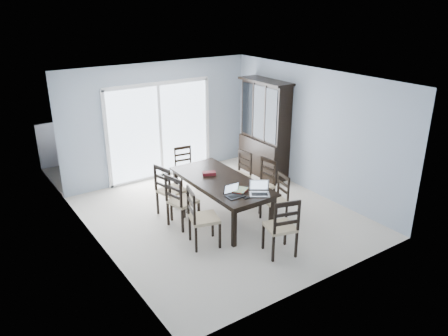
{
  "coord_description": "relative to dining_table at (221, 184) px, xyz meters",
  "views": [
    {
      "loc": [
        -4.1,
        -6.13,
        3.87
      ],
      "look_at": [
        0.06,
        0.0,
        0.97
      ],
      "focal_mm": 35.0,
      "sensor_mm": 36.0,
      "label": 1
    }
  ],
  "objects": [
    {
      "name": "chair_right_far",
      "position": [
        0.89,
        0.6,
        -0.1
      ],
      "size": [
        0.45,
        0.44,
        1.08
      ],
      "rotation": [
        0.0,
        0.0,
        1.65
      ],
      "color": "black",
      "rests_on": "floor"
    },
    {
      "name": "sliding_door",
      "position": [
        0.0,
        2.48,
        0.41
      ],
      "size": [
        2.52,
        0.05,
        2.18
      ],
      "color": "silver",
      "rests_on": "floor"
    },
    {
      "name": "book_stack",
      "position": [
        -0.02,
        -0.61,
        0.1
      ],
      "size": [
        0.33,
        0.31,
        0.04
      ],
      "rotation": [
        0.0,
        0.0,
        0.42
      ],
      "color": "maroon",
      "rests_on": "dining_table"
    },
    {
      "name": "chair_right_mid",
      "position": [
        0.93,
        -0.11,
        -0.08
      ],
      "size": [
        0.48,
        0.47,
        1.12
      ],
      "rotation": [
        0.0,
        0.0,
        1.68
      ],
      "color": "black",
      "rests_on": "floor"
    },
    {
      "name": "chair_left_mid",
      "position": [
        -0.85,
        0.09,
        -0.06
      ],
      "size": [
        0.53,
        0.52,
        1.16
      ],
      "rotation": [
        0.0,
        0.0,
        -1.35
      ],
      "color": "black",
      "rests_on": "floor"
    },
    {
      "name": "railing",
      "position": [
        0.0,
        4.5,
        -0.12
      ],
      "size": [
        4.5,
        0.06,
        1.1
      ],
      "primitive_type": "cube",
      "color": "#99999E",
      "rests_on": "balcony"
    },
    {
      "name": "chair_left_far",
      "position": [
        -0.8,
        0.6,
        -0.05
      ],
      "size": [
        0.54,
        0.53,
        1.18
      ],
      "rotation": [
        0.0,
        0.0,
        -1.35
      ],
      "color": "black",
      "rests_on": "floor"
    },
    {
      "name": "floor",
      "position": [
        0.0,
        0.0,
        -0.67
      ],
      "size": [
        5.0,
        5.0,
        0.0
      ],
      "primitive_type": "plane",
      "color": "beige",
      "rests_on": "ground"
    },
    {
      "name": "ceiling",
      "position": [
        0.0,
        0.0,
        1.93
      ],
      "size": [
        5.0,
        5.0,
        0.0
      ],
      "primitive_type": "plane",
      "rotation": [
        3.14,
        0.0,
        0.0
      ],
      "color": "white",
      "rests_on": "back_wall"
    },
    {
      "name": "chair_end_near",
      "position": [
        0.04,
        -1.68,
        -0.05
      ],
      "size": [
        0.55,
        0.56,
        1.17
      ],
      "rotation": [
        0.0,
        0.0,
        -0.28
      ],
      "color": "black",
      "rests_on": "floor"
    },
    {
      "name": "game_box",
      "position": [
        -0.06,
        0.33,
        0.11
      ],
      "size": [
        0.28,
        0.22,
        0.06
      ],
      "primitive_type": "cube",
      "rotation": [
        0.0,
        0.0,
        -0.43
      ],
      "color": "#470E13",
      "rests_on": "dining_table"
    },
    {
      "name": "back_wall",
      "position": [
        0.0,
        2.5,
        0.63
      ],
      "size": [
        4.5,
        0.02,
        2.6
      ],
      "primitive_type": "cube",
      "color": "#98A6B6",
      "rests_on": "floor"
    },
    {
      "name": "laptop_silver",
      "position": [
        0.17,
        -0.9,
        0.13
      ],
      "size": [
        0.41,
        0.38,
        0.23
      ],
      "rotation": [
        0.0,
        0.0,
        -0.6
      ],
      "color": "silver",
      "rests_on": "dining_table"
    },
    {
      "name": "chair_left_near",
      "position": [
        -0.89,
        -0.64,
        -0.04
      ],
      "size": [
        0.56,
        0.55,
        1.19
      ],
      "rotation": [
        0.0,
        0.0,
        -1.84
      ],
      "color": "black",
      "rests_on": "floor"
    },
    {
      "name": "hot_tub",
      "position": [
        -0.31,
        3.46,
        -0.19
      ],
      "size": [
        2.1,
        1.93,
        0.97
      ],
      "rotation": [
        0.0,
        0.0,
        0.15
      ],
      "color": "brown",
      "rests_on": "balcony"
    },
    {
      "name": "china_hutch",
      "position": [
        2.02,
        1.25,
        0.4
      ],
      "size": [
        0.5,
        1.38,
        2.2
      ],
      "color": "black",
      "rests_on": "floor"
    },
    {
      "name": "wall_left",
      "position": [
        -2.25,
        0.0,
        0.63
      ],
      "size": [
        0.02,
        5.0,
        2.6
      ],
      "primitive_type": "cube",
      "color": "#98A6B6",
      "rests_on": "floor"
    },
    {
      "name": "chair_end_far",
      "position": [
        0.13,
        1.62,
        -0.13
      ],
      "size": [
        0.44,
        0.45,
        1.03
      ],
      "rotation": [
        0.0,
        0.0,
        3.0
      ],
      "color": "black",
      "rests_on": "floor"
    },
    {
      "name": "laptop_dark",
      "position": [
        -0.21,
        -0.73,
        0.13
      ],
      "size": [
        0.3,
        0.21,
        0.2
      ],
      "rotation": [
        0.0,
        0.0,
        -0.02
      ],
      "color": "black",
      "rests_on": "dining_table"
    },
    {
      "name": "balcony",
      "position": [
        0.0,
        3.5,
        -0.72
      ],
      "size": [
        4.5,
        2.0,
        0.1
      ],
      "primitive_type": "cube",
      "color": "gray",
      "rests_on": "ground"
    },
    {
      "name": "dining_table",
      "position": [
        0.0,
        0.0,
        0.0
      ],
      "size": [
        1.0,
        2.2,
        0.75
      ],
      "color": "black",
      "rests_on": "floor"
    },
    {
      "name": "chair_right_near",
      "position": [
        0.79,
        -0.69,
        -0.13
      ],
      "size": [
        0.46,
        0.45,
        1.03
      ],
      "rotation": [
        0.0,
        0.0,
        1.39
      ],
      "color": "black",
      "rests_on": "floor"
    },
    {
      "name": "cell_phone",
      "position": [
        -0.09,
        -0.89,
        0.08
      ],
      "size": [
        0.11,
        0.06,
        0.01
      ],
      "primitive_type": "cube",
      "rotation": [
        0.0,
        0.0,
        0.06
      ],
      "color": "black",
      "rests_on": "dining_table"
    },
    {
      "name": "wall_right",
      "position": [
        2.25,
        0.0,
        0.63
      ],
      "size": [
        0.02,
        5.0,
        2.6
      ],
      "primitive_type": "cube",
      "color": "#98A6B6",
      "rests_on": "floor"
    }
  ]
}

